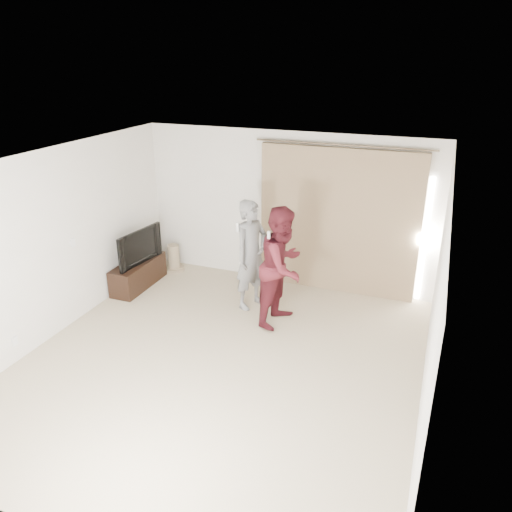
# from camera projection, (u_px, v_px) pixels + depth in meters

# --- Properties ---
(floor) EXTENTS (5.50, 5.50, 0.00)m
(floor) POSITION_uv_depth(u_px,v_px,m) (220.00, 363.00, 6.51)
(floor) COLOR beige
(floor) RESTS_ON ground
(wall_back) EXTENTS (5.00, 0.04, 2.60)m
(wall_back) POSITION_uv_depth(u_px,v_px,m) (286.00, 209.00, 8.38)
(wall_back) COLOR white
(wall_back) RESTS_ON ground
(wall_left) EXTENTS (0.04, 5.50, 2.60)m
(wall_left) POSITION_uv_depth(u_px,v_px,m) (51.00, 245.00, 6.83)
(wall_left) COLOR white
(wall_left) RESTS_ON ground
(ceiling) EXTENTS (5.00, 5.50, 0.01)m
(ceiling) POSITION_uv_depth(u_px,v_px,m) (213.00, 165.00, 5.51)
(ceiling) COLOR white
(ceiling) RESTS_ON wall_back
(curtain) EXTENTS (2.80, 0.11, 2.46)m
(curtain) POSITION_uv_depth(u_px,v_px,m) (339.00, 222.00, 8.06)
(curtain) COLOR tan
(curtain) RESTS_ON ground
(tv_console) EXTENTS (0.41, 1.17, 0.45)m
(tv_console) POSITION_uv_depth(u_px,v_px,m) (138.00, 274.00, 8.55)
(tv_console) COLOR black
(tv_console) RESTS_ON ground
(tv) EXTENTS (0.27, 1.02, 0.59)m
(tv) POSITION_uv_depth(u_px,v_px,m) (136.00, 246.00, 8.35)
(tv) COLOR black
(tv) RESTS_ON tv_console
(scratching_post) EXTENTS (0.37, 0.37, 0.50)m
(scratching_post) POSITION_uv_depth(u_px,v_px,m) (174.00, 260.00, 9.17)
(scratching_post) COLOR tan
(scratching_post) RESTS_ON ground
(person_man) EXTENTS (0.63, 0.74, 1.74)m
(person_man) POSITION_uv_depth(u_px,v_px,m) (251.00, 255.00, 7.65)
(person_man) COLOR slate
(person_man) RESTS_ON ground
(person_woman) EXTENTS (0.83, 0.98, 1.79)m
(person_woman) POSITION_uv_depth(u_px,v_px,m) (283.00, 266.00, 7.19)
(person_woman) COLOR #541820
(person_woman) RESTS_ON ground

